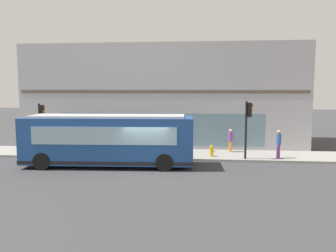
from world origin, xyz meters
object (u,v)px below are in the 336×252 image
Objects in this scene: traffic_light_near_corner at (248,119)px; pedestrian_walking_along_curb at (71,138)px; newspaper_vending_box at (142,145)px; pedestrian_near_hydrant at (230,139)px; traffic_light_down_block at (41,119)px; pedestrian_by_light_pole at (279,142)px; pedestrian_near_building_entrance at (103,138)px; fire_hydrant at (212,151)px; city_bus_nearside at (108,140)px.

pedestrian_walking_along_curb is at bearing 83.37° from traffic_light_near_corner.
traffic_light_near_corner reaches higher than newspaper_vending_box.
pedestrian_walking_along_curb reaches higher than pedestrian_near_hydrant.
traffic_light_down_block is at bearing 89.31° from traffic_light_near_corner.
pedestrian_by_light_pole reaches higher than pedestrian_near_hydrant.
pedestrian_near_building_entrance is at bearing -62.70° from traffic_light_down_block.
traffic_light_near_corner is 10.37m from pedestrian_near_building_entrance.
traffic_light_down_block reaches higher than fire_hydrant.
traffic_light_near_corner reaches higher than city_bus_nearside.
pedestrian_by_light_pole is (0.43, -2.02, -1.51)m from traffic_light_near_corner.
pedestrian_near_building_entrance is (2.09, 10.02, -1.65)m from traffic_light_near_corner.
pedestrian_by_light_pole is 12.16m from pedestrian_near_building_entrance.
pedestrian_by_light_pole is 9.39m from newspaper_vending_box.
traffic_light_near_corner is 12.40m from pedestrian_walking_along_curb.
pedestrian_near_building_entrance is 1.80× the size of newspaper_vending_box.
fire_hydrant is 0.46× the size of pedestrian_near_hydrant.
traffic_light_near_corner reaches higher than pedestrian_near_building_entrance.
pedestrian_walking_along_curb is (0.82, 9.95, 0.58)m from fire_hydrant.
city_bus_nearside is 6.19× the size of pedestrian_walking_along_curb.
city_bus_nearside is 6.90m from fire_hydrant.
city_bus_nearside is 5.25m from pedestrian_walking_along_curb.
pedestrian_walking_along_curb is 14.26m from pedestrian_by_light_pole.
pedestrian_by_light_pole is at bearing -92.26° from fire_hydrant.
traffic_light_down_block is 3.86× the size of newspaper_vending_box.
pedestrian_near_hydrant is at bearing -37.20° from fire_hydrant.
traffic_light_near_corner is 2.28× the size of pedestrian_near_hydrant.
traffic_light_down_block is 1.91× the size of pedestrian_by_light_pole.
fire_hydrant is (0.43, -11.49, -2.06)m from traffic_light_down_block.
newspaper_vending_box is (1.73, 9.21, -0.61)m from pedestrian_by_light_pole.
pedestrian_near_hydrant is at bearing -58.55° from city_bus_nearside.
pedestrian_by_light_pole is at bearing -97.85° from pedestrian_near_building_entrance.
pedestrian_walking_along_curb is 2.28m from pedestrian_near_building_entrance.
pedestrian_walking_along_curb reaches higher than pedestrian_near_building_entrance.
pedestrian_walking_along_curb is at bearing 107.00° from pedestrian_near_building_entrance.
city_bus_nearside is 10.82m from pedestrian_by_light_pole.
traffic_light_down_block is 4.70× the size of fire_hydrant.
fire_hydrant is 0.45× the size of pedestrian_walking_along_curb.
traffic_light_near_corner is 7.80m from newspaper_vending_box.
traffic_light_down_block is 2.15× the size of pedestrian_near_hydrant.
traffic_light_down_block reaches higher than pedestrian_walking_along_curb.
pedestrian_near_building_entrance is at bearing 92.01° from pedestrian_near_hydrant.
traffic_light_near_corner reaches higher than traffic_light_down_block.
pedestrian_near_building_entrance is at bearing -73.00° from pedestrian_walking_along_curb.
traffic_light_near_corner is at bearing -104.77° from fire_hydrant.
city_bus_nearside is 2.92× the size of traffic_light_down_block.
traffic_light_near_corner is 2.28× the size of pedestrian_near_building_entrance.
pedestrian_near_hydrant and pedestrian_near_building_entrance have the same top height.
city_bus_nearside is at bearing 121.45° from pedestrian_near_hydrant.
traffic_light_down_block is at bearing 117.30° from pedestrian_near_building_entrance.
traffic_light_down_block is 4.44m from pedestrian_near_building_entrance.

